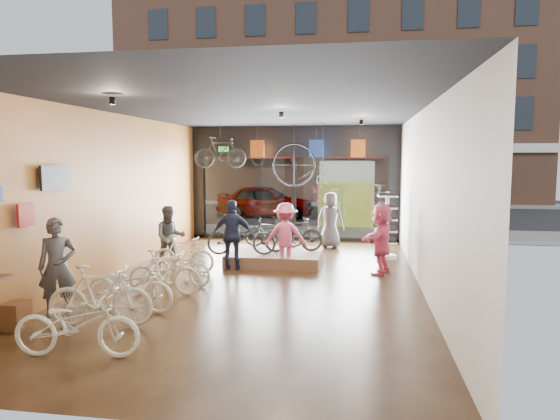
% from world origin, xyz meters
% --- Properties ---
extents(ground_plane, '(7.00, 12.00, 0.04)m').
position_xyz_m(ground_plane, '(0.00, 0.00, -0.02)').
color(ground_plane, black).
rests_on(ground_plane, ground).
extents(ceiling, '(7.00, 12.00, 0.04)m').
position_xyz_m(ceiling, '(0.00, 0.00, 3.82)').
color(ceiling, black).
rests_on(ceiling, ground).
extents(wall_left, '(0.04, 12.00, 3.80)m').
position_xyz_m(wall_left, '(-3.52, 0.00, 1.90)').
color(wall_left, '#9C491F').
rests_on(wall_left, ground).
extents(wall_right, '(0.04, 12.00, 3.80)m').
position_xyz_m(wall_right, '(3.52, 0.00, 1.90)').
color(wall_right, beige).
rests_on(wall_right, ground).
extents(wall_back, '(7.00, 0.04, 3.80)m').
position_xyz_m(wall_back, '(0.00, -6.02, 1.90)').
color(wall_back, beige).
rests_on(wall_back, ground).
extents(storefront, '(7.00, 0.26, 3.80)m').
position_xyz_m(storefront, '(0.00, 6.00, 1.90)').
color(storefront, black).
rests_on(storefront, ground).
extents(exit_sign, '(0.35, 0.06, 0.18)m').
position_xyz_m(exit_sign, '(-2.40, 5.88, 3.05)').
color(exit_sign, '#198C26').
rests_on(exit_sign, storefront).
extents(street_road, '(30.00, 18.00, 0.02)m').
position_xyz_m(street_road, '(0.00, 15.00, -0.01)').
color(street_road, black).
rests_on(street_road, ground).
extents(sidewalk_near, '(30.00, 2.40, 0.12)m').
position_xyz_m(sidewalk_near, '(0.00, 7.20, 0.06)').
color(sidewalk_near, slate).
rests_on(sidewalk_near, ground).
extents(sidewalk_far, '(30.00, 2.00, 0.12)m').
position_xyz_m(sidewalk_far, '(0.00, 19.00, 0.06)').
color(sidewalk_far, slate).
rests_on(sidewalk_far, ground).
extents(opposite_building, '(26.00, 5.00, 14.00)m').
position_xyz_m(opposite_building, '(0.00, 21.50, 7.00)').
color(opposite_building, brown).
rests_on(opposite_building, ground).
extents(street_car, '(4.44, 1.79, 1.51)m').
position_xyz_m(street_car, '(-2.11, 12.00, 0.76)').
color(street_car, gray).
rests_on(street_car, street_road).
extents(box_truck, '(2.21, 6.63, 2.61)m').
position_xyz_m(box_truck, '(1.68, 11.00, 1.31)').
color(box_truck, silver).
rests_on(box_truck, street_road).
extents(floor_bike_0, '(1.83, 0.82, 0.93)m').
position_xyz_m(floor_bike_0, '(-1.66, -4.50, 0.47)').
color(floor_bike_0, beige).
rests_on(floor_bike_0, ground_plane).
extents(floor_bike_1, '(1.78, 0.73, 1.04)m').
position_xyz_m(floor_bike_1, '(-1.97, -3.31, 0.52)').
color(floor_bike_1, beige).
rests_on(floor_bike_1, ground_plane).
extents(floor_bike_2, '(1.81, 0.83, 0.92)m').
position_xyz_m(floor_bike_2, '(-1.89, -2.42, 0.46)').
color(floor_bike_2, beige).
rests_on(floor_bike_2, ground_plane).
extents(floor_bike_3, '(1.54, 0.44, 0.92)m').
position_xyz_m(floor_bike_3, '(-1.68, -1.32, 0.46)').
color(floor_bike_3, beige).
rests_on(floor_bike_3, ground_plane).
extents(floor_bike_4, '(1.69, 0.95, 0.84)m').
position_xyz_m(floor_bike_4, '(-1.68, -0.47, 0.42)').
color(floor_bike_4, beige).
rests_on(floor_bike_4, ground_plane).
extents(floor_bike_5, '(1.54, 0.47, 0.92)m').
position_xyz_m(floor_bike_5, '(-1.96, 0.56, 0.46)').
color(floor_bike_5, beige).
rests_on(floor_bike_5, ground_plane).
extents(display_platform, '(2.40, 1.80, 0.30)m').
position_xyz_m(display_platform, '(0.02, 2.06, 0.15)').
color(display_platform, brown).
rests_on(display_platform, ground_plane).
extents(display_bike_left, '(1.82, 0.85, 0.92)m').
position_xyz_m(display_bike_left, '(-0.76, 1.53, 0.76)').
color(display_bike_left, black).
rests_on(display_bike_left, display_platform).
extents(display_bike_mid, '(1.61, 0.91, 0.93)m').
position_xyz_m(display_bike_mid, '(0.51, 2.11, 0.77)').
color(display_bike_mid, black).
rests_on(display_bike_mid, display_platform).
extents(display_bike_right, '(1.65, 0.60, 0.86)m').
position_xyz_m(display_bike_right, '(-0.14, 2.78, 0.73)').
color(display_bike_right, black).
rests_on(display_bike_right, display_platform).
extents(customer_0, '(0.76, 0.67, 1.74)m').
position_xyz_m(customer_0, '(-3.00, -2.87, 0.87)').
color(customer_0, '#3F3F44').
rests_on(customer_0, ground_plane).
extents(customer_1, '(0.95, 0.88, 1.57)m').
position_xyz_m(customer_1, '(-2.46, 1.01, 0.79)').
color(customer_1, '#3F3F44').
rests_on(customer_1, ground_plane).
extents(customer_2, '(1.04, 0.47, 1.74)m').
position_xyz_m(customer_2, '(-0.88, 1.10, 0.87)').
color(customer_2, '#161C33').
rests_on(customer_2, ground_plane).
extents(customer_3, '(1.12, 0.72, 1.64)m').
position_xyz_m(customer_3, '(0.37, 1.53, 0.82)').
color(customer_3, '#CC4C72').
rests_on(customer_3, ground_plane).
extents(customer_4, '(0.91, 0.66, 1.72)m').
position_xyz_m(customer_4, '(1.32, 4.50, 0.86)').
color(customer_4, '#3F3F44').
rests_on(customer_4, ground_plane).
extents(customer_5, '(0.99, 1.63, 1.68)m').
position_xyz_m(customer_5, '(2.71, 1.26, 0.84)').
color(customer_5, '#CC4C72').
rests_on(customer_5, ground_plane).
extents(sunglasses_rack, '(0.58, 0.50, 1.84)m').
position_xyz_m(sunglasses_rack, '(2.95, 3.17, 0.92)').
color(sunglasses_rack, white).
rests_on(sunglasses_rack, ground_plane).
extents(wall_merch, '(0.40, 2.40, 2.60)m').
position_xyz_m(wall_merch, '(-3.38, -3.50, 1.30)').
color(wall_merch, navy).
rests_on(wall_merch, wall_left).
extents(penny_farthing, '(1.62, 0.06, 1.30)m').
position_xyz_m(penny_farthing, '(0.49, 4.28, 2.50)').
color(penny_farthing, black).
rests_on(penny_farthing, ceiling).
extents(hung_bike, '(1.64, 0.88, 0.95)m').
position_xyz_m(hung_bike, '(-2.05, 4.20, 2.93)').
color(hung_bike, black).
rests_on(hung_bike, ceiling).
extents(jersey_left, '(0.45, 0.03, 0.55)m').
position_xyz_m(jersey_left, '(-1.09, 5.20, 3.05)').
color(jersey_left, '#CC5919').
rests_on(jersey_left, ceiling).
extents(jersey_mid, '(0.45, 0.03, 0.55)m').
position_xyz_m(jersey_mid, '(0.81, 5.20, 3.05)').
color(jersey_mid, '#1E3F99').
rests_on(jersey_mid, ceiling).
extents(jersey_right, '(0.45, 0.03, 0.55)m').
position_xyz_m(jersey_right, '(2.12, 5.20, 3.05)').
color(jersey_right, '#CC5919').
rests_on(jersey_right, ceiling).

